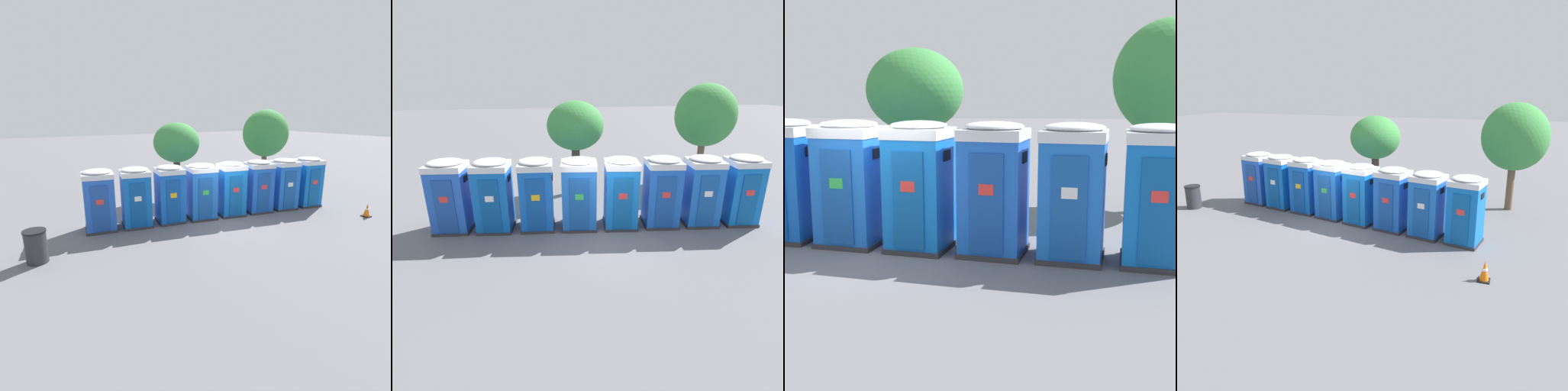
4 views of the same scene
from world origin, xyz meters
The scene contains 13 objects.
ground_plane centered at (0.00, 0.00, 0.00)m, with size 120.00×120.00×0.00m, color slate.
portapotty_0 centered at (-5.01, 1.45, 1.28)m, with size 1.41×1.38×2.54m.
portapotty_1 centered at (-3.55, 1.17, 1.28)m, with size 1.39×1.39×2.54m.
portapotty_2 centered at (-2.09, 0.95, 1.28)m, with size 1.31×1.34×2.54m.
portapotty_3 centered at (-0.64, 0.68, 1.28)m, with size 1.43×1.41×2.54m.
portapotty_4 centered at (0.82, 0.41, 1.28)m, with size 1.38×1.41×2.54m.
portapotty_5 centered at (2.28, 0.20, 1.28)m, with size 1.41×1.41×2.54m.
portapotty_6 centered at (3.74, -0.04, 1.28)m, with size 1.39×1.40×2.54m.
portapotty_7 centered at (5.21, -0.27, 1.28)m, with size 1.37×1.38×2.54m.
street_tree_0 centered at (6.61, 4.62, 3.40)m, with size 2.97×2.97×4.95m.
street_tree_1 centered at (-0.02, 4.40, 3.09)m, with size 2.55×2.55×4.22m.
trash_can centered at (-7.48, -0.46, 0.55)m, with size 0.71×0.71×1.09m.
traffic_cone centered at (6.18, -3.02, 0.31)m, with size 0.36×0.36×0.64m.
Camera 4 is at (6.69, -13.76, 5.52)m, focal length 35.00 mm.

